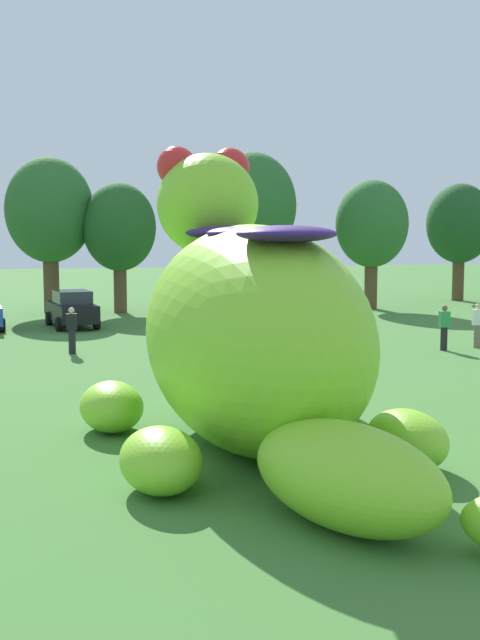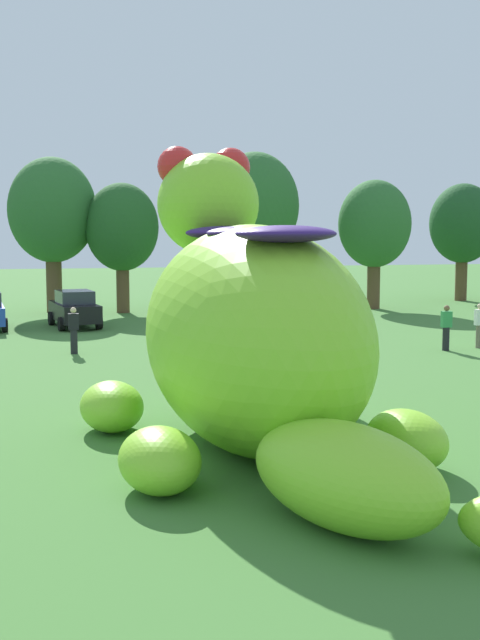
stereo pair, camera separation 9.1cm
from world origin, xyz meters
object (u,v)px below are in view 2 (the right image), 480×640
at_px(giant_inflatable_creature, 252,334).
at_px(car_black, 75,309).
at_px(spectator_by_cars, 74,331).
at_px(spectator_mid_field, 480,326).
at_px(spectator_wandering, 446,328).
at_px(spectator_near_inflatable, 185,345).

distance_m(giant_inflatable_creature, car_black, 22.53).
relative_size(giant_inflatable_creature, car_black, 2.90).
bearing_deg(spectator_by_cars, giant_inflatable_creature, -77.21).
relative_size(spectator_mid_field, spectator_by_cars, 1.00).
distance_m(car_black, spectator_mid_field, 18.13).
relative_size(car_black, spectator_by_cars, 2.53).
bearing_deg(spectator_mid_field, spectator_wandering, -168.38).
relative_size(giant_inflatable_creature, spectator_near_inflatable, 7.33).
distance_m(car_black, spectator_wandering, 17.07).
bearing_deg(spectator_mid_field, spectator_near_inflatable, -167.55).
height_order(car_black, spectator_wandering, car_black).
bearing_deg(spectator_wandering, spectator_mid_field, 11.62).
distance_m(giant_inflatable_creature, spectator_wandering, 15.70).
relative_size(car_black, spectator_mid_field, 2.53).
height_order(giant_inflatable_creature, spectator_wandering, giant_inflatable_creature).
distance_m(spectator_near_inflatable, spectator_by_cars, 5.75).
relative_size(car_black, spectator_wandering, 2.53).
xyz_separation_m(giant_inflatable_creature, spectator_near_inflatable, (0.14, 9.33, -1.54)).
bearing_deg(car_black, spectator_by_cars, -92.05).
relative_size(spectator_mid_field, spectator_wandering, 1.00).
distance_m(spectator_near_inflatable, spectator_wandering, 10.55).
xyz_separation_m(spectator_near_inflatable, spectator_mid_field, (11.86, 2.62, 0.00)).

